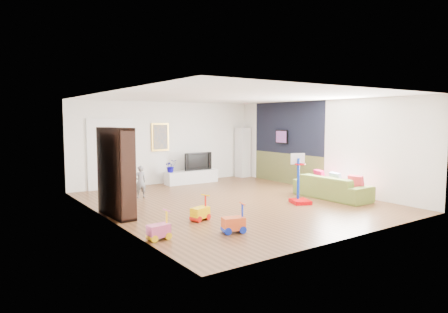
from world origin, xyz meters
TOP-DOWN VIEW (x-y plane):
  - floor at (0.00, 0.00)m, footprint 6.50×7.50m
  - ceiling at (0.00, 0.00)m, footprint 6.50×7.50m
  - wall_back at (0.00, 3.75)m, footprint 6.50×0.00m
  - wall_front at (0.00, -3.75)m, footprint 6.50×0.00m
  - wall_left at (-3.25, 0.00)m, footprint 0.00×7.50m
  - wall_right at (3.25, 0.00)m, footprint 0.00×7.50m
  - navy_accent at (3.23, 1.40)m, footprint 0.01×3.20m
  - olive_wainscot at (3.23, 1.40)m, footprint 0.01×3.20m
  - doorway at (-1.90, 3.71)m, footprint 1.45×0.06m
  - painting_back at (-0.25, 3.71)m, footprint 0.62×0.06m
  - artwork_right at (3.17, 1.60)m, footprint 0.04×0.56m
  - media_console at (0.65, 3.25)m, footprint 1.83×0.49m
  - tall_cabinet at (2.97, 3.47)m, footprint 0.45×0.45m
  - bookshelf at (-3.00, 0.23)m, footprint 0.40×1.35m
  - sofa at (2.48, -1.14)m, footprint 0.88×2.13m
  - basketball_hoop at (1.30, -1.13)m, footprint 0.60×0.66m
  - ride_on_yellow at (-1.69, -1.15)m, footprint 0.45×0.35m
  - ride_on_orange at (-1.65, -2.29)m, footprint 0.47×0.36m
  - ride_on_pink at (-3.00, -1.89)m, footprint 0.40×0.27m
  - child at (-1.75, 1.87)m, footprint 0.33×0.22m
  - tv at (0.91, 3.32)m, footprint 1.03×0.15m
  - vase_plant at (-0.12, 3.24)m, footprint 0.39×0.35m
  - pillow_left at (2.66, -1.78)m, footprint 0.14×0.41m
  - pillow_center at (2.68, -1.11)m, footprint 0.19×0.41m
  - pillow_right at (2.71, -0.51)m, footprint 0.22×0.42m

SIDE VIEW (x-z plane):
  - floor at x=0.00m, z-range 0.00..0.00m
  - media_console at x=0.65m, z-range 0.00..0.42m
  - ride_on_pink at x=-3.00m, z-range 0.00..0.52m
  - ride_on_yellow at x=-1.69m, z-range 0.00..0.53m
  - ride_on_orange at x=-1.65m, z-range 0.00..0.56m
  - sofa at x=2.48m, z-range 0.00..0.62m
  - child at x=-1.75m, z-range 0.00..0.88m
  - pillow_left at x=2.66m, z-range 0.29..0.69m
  - pillow_center at x=2.68m, z-range 0.29..0.68m
  - pillow_right at x=2.71m, z-range 0.28..0.69m
  - olive_wainscot at x=3.23m, z-range 0.00..1.00m
  - vase_plant at x=-0.12m, z-range 0.42..0.84m
  - basketball_hoop at x=1.30m, z-range 0.00..1.27m
  - tv at x=0.91m, z-range 0.42..1.02m
  - tall_cabinet at x=2.97m, z-range 0.00..1.83m
  - bookshelf at x=-3.00m, z-range 0.00..1.95m
  - doorway at x=-1.90m, z-range 0.00..2.10m
  - wall_back at x=0.00m, z-range 0.00..2.70m
  - wall_front at x=0.00m, z-range 0.00..2.70m
  - wall_left at x=-3.25m, z-range 0.00..2.70m
  - wall_right at x=3.25m, z-range 0.00..2.70m
  - artwork_right at x=3.17m, z-range 1.32..1.78m
  - painting_back at x=-0.25m, z-range 1.09..2.01m
  - navy_accent at x=3.23m, z-range 1.00..2.70m
  - ceiling at x=0.00m, z-range 2.70..2.70m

